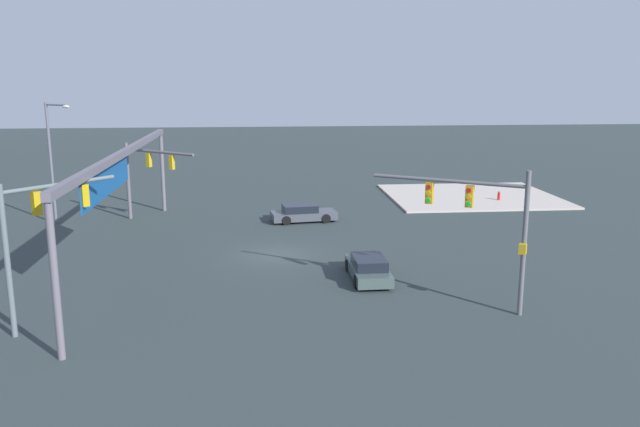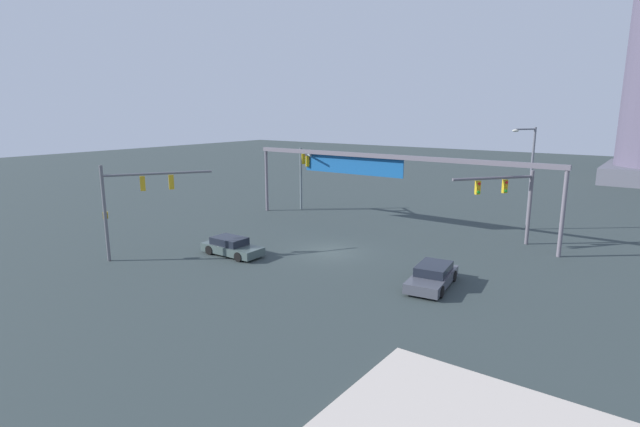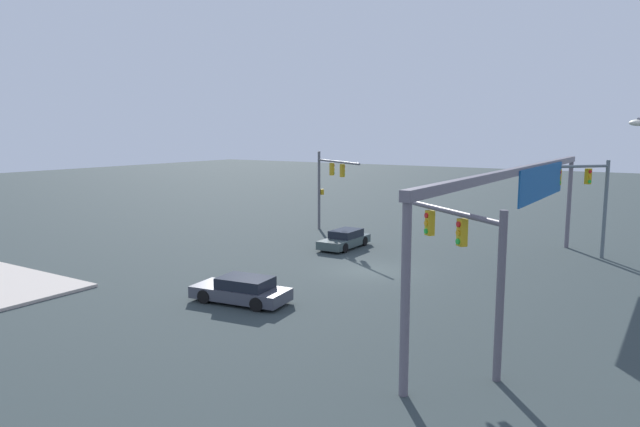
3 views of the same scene
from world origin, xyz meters
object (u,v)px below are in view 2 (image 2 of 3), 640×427
(traffic_signal_cross_street, at_px, (133,195))
(streetlamp_curved_arm, at_px, (529,172))
(traffic_signal_opposite_side, at_px, (303,168))
(sedan_car_waiting_far, at_px, (232,247))
(traffic_signal_near_corner, at_px, (510,194))
(sedan_car_approaching, at_px, (432,276))

(traffic_signal_cross_street, xyz_separation_m, streetlamp_curved_arm, (18.81, 23.53, 0.56))
(traffic_signal_opposite_side, bearing_deg, sedan_car_waiting_far, -28.97)
(traffic_signal_opposite_side, height_order, sedan_car_waiting_far, traffic_signal_opposite_side)
(traffic_signal_near_corner, height_order, sedan_car_waiting_far, traffic_signal_near_corner)
(traffic_signal_near_corner, bearing_deg, sedan_car_waiting_far, -9.24)
(traffic_signal_opposite_side, height_order, sedan_car_approaching, traffic_signal_opposite_side)
(streetlamp_curved_arm, relative_size, sedan_car_approaching, 1.76)
(traffic_signal_cross_street, height_order, sedan_car_waiting_far, traffic_signal_cross_street)
(traffic_signal_near_corner, distance_m, streetlamp_curved_arm, 6.09)
(sedan_car_approaching, bearing_deg, streetlamp_curved_arm, 169.76)
(streetlamp_curved_arm, distance_m, sedan_car_waiting_far, 24.40)
(streetlamp_curved_arm, xyz_separation_m, sedan_car_approaching, (-0.77, -16.95, -4.23))
(traffic_signal_near_corner, xyz_separation_m, traffic_signal_cross_street, (-19.03, -17.53, 0.44))
(traffic_signal_cross_street, distance_m, streetlamp_curved_arm, 30.13)
(traffic_signal_cross_street, bearing_deg, traffic_signal_opposite_side, 34.33)
(streetlamp_curved_arm, relative_size, sedan_car_waiting_far, 1.88)
(traffic_signal_opposite_side, relative_size, sedan_car_approaching, 1.28)
(traffic_signal_opposite_side, distance_m, sedan_car_waiting_far, 15.58)
(sedan_car_approaching, bearing_deg, sedan_car_waiting_far, -87.48)
(traffic_signal_opposite_side, distance_m, streetlamp_curved_arm, 19.88)
(traffic_signal_cross_street, bearing_deg, streetlamp_curved_arm, -5.56)
(sedan_car_waiting_far, bearing_deg, traffic_signal_opposite_side, 108.55)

